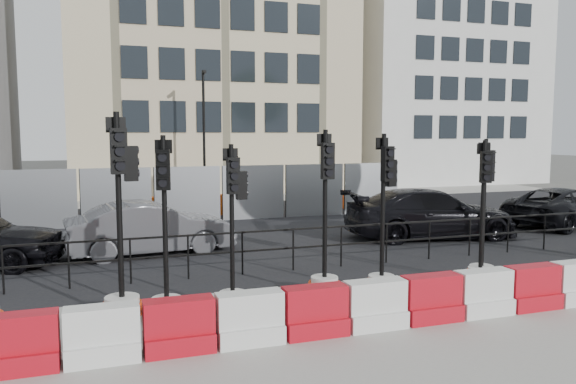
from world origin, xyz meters
name	(u,v)px	position (x,y,z in m)	size (l,w,h in m)	color
ground	(312,285)	(0.00, 0.00, 0.00)	(120.00, 120.00, 0.00)	#51514C
sidewalk_near	(380,332)	(0.00, -3.00, 0.01)	(40.00, 6.00, 0.02)	gray
road	(235,230)	(0.00, 7.00, 0.01)	(40.00, 14.00, 0.03)	black
sidewalk_far	(191,199)	(0.00, 16.00, 0.01)	(40.00, 4.00, 0.02)	gray
building_cream	(206,31)	(2.00, 21.99, 9.00)	(15.00, 10.06, 18.00)	beige
building_white	(432,60)	(17.00, 21.99, 8.00)	(12.00, 9.06, 16.00)	silver
kerb_railing	(293,242)	(0.00, 1.20, 0.69)	(18.00, 0.04, 1.00)	black
heras_fencing	(231,200)	(0.57, 9.86, 0.65)	(14.33, 1.72, 2.00)	gray
lamp_post_far	(204,132)	(0.50, 14.98, 3.22)	(0.12, 0.56, 6.00)	black
barrier_row	(375,307)	(0.00, -2.80, 0.37)	(15.70, 0.50, 0.80)	#BA0E12
traffic_signal_b	(122,273)	(-3.85, -1.10, 0.84)	(0.69, 0.69, 3.51)	silver
traffic_signal_c	(166,282)	(-3.15, -1.25, 0.65)	(0.62, 0.62, 3.13)	silver
traffic_signal_d	(233,273)	(-1.97, -1.21, 0.71)	(0.59, 0.59, 2.98)	silver
traffic_signal_e	(325,263)	(-0.08, -0.87, 0.67)	(0.64, 0.64, 3.23)	silver
traffic_signal_f	(383,257)	(1.05, -1.10, 0.75)	(0.62, 0.62, 3.16)	silver
traffic_signal_g	(481,255)	(3.33, -1.14, 0.63)	(0.60, 0.60, 3.03)	silver
traffic_signal_h	(482,253)	(3.47, -1.00, 0.63)	(0.60, 0.60, 3.05)	silver
car_b	(151,228)	(-2.92, 4.09, 0.70)	(4.37, 1.93, 1.40)	#4C4C51
car_c	(430,214)	(5.26, 3.72, 0.75)	(5.42, 2.82, 1.50)	black
car_d	(563,207)	(10.85, 4.24, 0.66)	(5.17, 3.53, 1.31)	black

